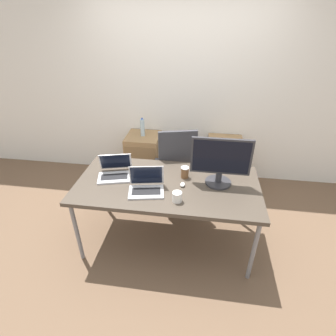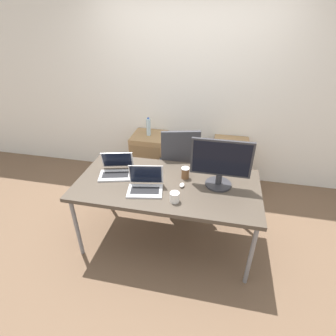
{
  "view_description": "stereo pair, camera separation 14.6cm",
  "coord_description": "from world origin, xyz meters",
  "px_view_note": "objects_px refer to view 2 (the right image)",
  "views": [
    {
      "loc": [
        0.31,
        -2.12,
        2.24
      ],
      "look_at": [
        0.0,
        0.04,
        0.92
      ],
      "focal_mm": 28.0,
      "sensor_mm": 36.0,
      "label": 1
    },
    {
      "loc": [
        0.45,
        -2.09,
        2.24
      ],
      "look_at": [
        0.0,
        0.04,
        0.92
      ],
      "focal_mm": 28.0,
      "sensor_mm": 36.0,
      "label": 2
    }
  ],
  "objects_px": {
    "cabinet_right": "(229,165)",
    "monitor": "(221,163)",
    "coffee_cup_brown": "(185,173)",
    "laptop_right": "(116,170)",
    "office_chair": "(178,174)",
    "water_bottle": "(149,127)",
    "cabinet_left": "(150,157)",
    "coffee_cup_white": "(175,197)",
    "laptop_left": "(145,185)",
    "mouse": "(182,185)"
  },
  "relations": [
    {
      "from": "coffee_cup_white",
      "to": "laptop_left",
      "type": "bearing_deg",
      "value": 158.8
    },
    {
      "from": "cabinet_right",
      "to": "water_bottle",
      "type": "relative_size",
      "value": 2.71
    },
    {
      "from": "office_chair",
      "to": "coffee_cup_white",
      "type": "bearing_deg",
      "value": -82.4
    },
    {
      "from": "mouse",
      "to": "office_chair",
      "type": "bearing_deg",
      "value": 102.09
    },
    {
      "from": "cabinet_right",
      "to": "monitor",
      "type": "xyz_separation_m",
      "value": [
        -0.13,
        -1.14,
        0.66
      ]
    },
    {
      "from": "office_chair",
      "to": "water_bottle",
      "type": "distance_m",
      "value": 0.83
    },
    {
      "from": "cabinet_left",
      "to": "coffee_cup_brown",
      "type": "relative_size",
      "value": 6.05
    },
    {
      "from": "mouse",
      "to": "coffee_cup_white",
      "type": "height_order",
      "value": "coffee_cup_white"
    },
    {
      "from": "water_bottle",
      "to": "mouse",
      "type": "distance_m",
      "value": 1.42
    },
    {
      "from": "office_chair",
      "to": "cabinet_left",
      "type": "bearing_deg",
      "value": 136.34
    },
    {
      "from": "water_bottle",
      "to": "cabinet_left",
      "type": "bearing_deg",
      "value": -90.0
    },
    {
      "from": "cabinet_left",
      "to": "laptop_right",
      "type": "xyz_separation_m",
      "value": [
        -0.03,
        -1.16,
        0.46
      ]
    },
    {
      "from": "laptop_left",
      "to": "coffee_cup_white",
      "type": "relative_size",
      "value": 3.85
    },
    {
      "from": "office_chair",
      "to": "water_bottle",
      "type": "bearing_deg",
      "value": 136.22
    },
    {
      "from": "mouse",
      "to": "coffee_cup_brown",
      "type": "bearing_deg",
      "value": 87.9
    },
    {
      "from": "office_chair",
      "to": "laptop_right",
      "type": "height_order",
      "value": "office_chair"
    },
    {
      "from": "office_chair",
      "to": "laptop_right",
      "type": "distance_m",
      "value": 0.94
    },
    {
      "from": "cabinet_left",
      "to": "coffee_cup_white",
      "type": "bearing_deg",
      "value": -66.15
    },
    {
      "from": "cabinet_right",
      "to": "laptop_left",
      "type": "distance_m",
      "value": 1.65
    },
    {
      "from": "office_chair",
      "to": "cabinet_right",
      "type": "height_order",
      "value": "office_chair"
    },
    {
      "from": "water_bottle",
      "to": "laptop_right",
      "type": "relative_size",
      "value": 0.7
    },
    {
      "from": "office_chair",
      "to": "mouse",
      "type": "height_order",
      "value": "office_chair"
    },
    {
      "from": "water_bottle",
      "to": "laptop_left",
      "type": "bearing_deg",
      "value": -75.63
    },
    {
      "from": "laptop_right",
      "to": "monitor",
      "type": "xyz_separation_m",
      "value": [
        1.05,
        0.02,
        0.2
      ]
    },
    {
      "from": "mouse",
      "to": "monitor",
      "type": "bearing_deg",
      "value": 16.16
    },
    {
      "from": "laptop_right",
      "to": "mouse",
      "type": "xyz_separation_m",
      "value": [
        0.71,
        -0.08,
        -0.03
      ]
    },
    {
      "from": "cabinet_right",
      "to": "mouse",
      "type": "relative_size",
      "value": 9.95
    },
    {
      "from": "mouse",
      "to": "coffee_cup_brown",
      "type": "relative_size",
      "value": 0.61
    },
    {
      "from": "office_chair",
      "to": "laptop_right",
      "type": "relative_size",
      "value": 2.96
    },
    {
      "from": "laptop_left",
      "to": "monitor",
      "type": "bearing_deg",
      "value": 18.15
    },
    {
      "from": "water_bottle",
      "to": "coffee_cup_brown",
      "type": "bearing_deg",
      "value": -57.59
    },
    {
      "from": "cabinet_right",
      "to": "coffee_cup_brown",
      "type": "bearing_deg",
      "value": -113.52
    },
    {
      "from": "water_bottle",
      "to": "mouse",
      "type": "relative_size",
      "value": 3.67
    },
    {
      "from": "office_chair",
      "to": "monitor",
      "type": "height_order",
      "value": "monitor"
    },
    {
      "from": "laptop_right",
      "to": "coffee_cup_white",
      "type": "height_order",
      "value": "laptop_right"
    },
    {
      "from": "coffee_cup_brown",
      "to": "cabinet_left",
      "type": "bearing_deg",
      "value": 122.46
    },
    {
      "from": "office_chair",
      "to": "laptop_left",
      "type": "height_order",
      "value": "office_chair"
    },
    {
      "from": "cabinet_left",
      "to": "monitor",
      "type": "distance_m",
      "value": 1.67
    },
    {
      "from": "laptop_left",
      "to": "mouse",
      "type": "height_order",
      "value": "laptop_left"
    },
    {
      "from": "cabinet_right",
      "to": "water_bottle",
      "type": "height_order",
      "value": "water_bottle"
    },
    {
      "from": "laptop_left",
      "to": "monitor",
      "type": "xyz_separation_m",
      "value": [
        0.68,
        0.22,
        0.2
      ]
    },
    {
      "from": "coffee_cup_brown",
      "to": "laptop_right",
      "type": "bearing_deg",
      "value": -174.05
    },
    {
      "from": "water_bottle",
      "to": "monitor",
      "type": "height_order",
      "value": "monitor"
    },
    {
      "from": "cabinet_right",
      "to": "laptop_left",
      "type": "relative_size",
      "value": 1.96
    },
    {
      "from": "water_bottle",
      "to": "office_chair",
      "type": "bearing_deg",
      "value": -43.78
    },
    {
      "from": "office_chair",
      "to": "cabinet_left",
      "type": "relative_size",
      "value": 1.56
    },
    {
      "from": "laptop_right",
      "to": "cabinet_right",
      "type": "bearing_deg",
      "value": 44.3
    },
    {
      "from": "coffee_cup_white",
      "to": "coffee_cup_brown",
      "type": "relative_size",
      "value": 0.8
    },
    {
      "from": "water_bottle",
      "to": "monitor",
      "type": "distance_m",
      "value": 1.55
    },
    {
      "from": "cabinet_right",
      "to": "mouse",
      "type": "bearing_deg",
      "value": -111.02
    }
  ]
}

